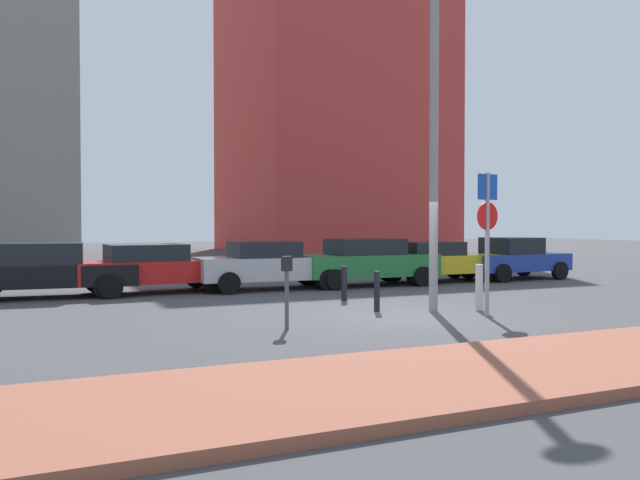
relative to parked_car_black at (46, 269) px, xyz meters
name	(u,v)px	position (x,y,z in m)	size (l,w,h in m)	color
ground_plane	(401,315)	(7.01, -6.84, -0.77)	(120.00, 120.00, 0.00)	#424244
sidewalk_brick	(598,359)	(7.01, -12.20, -0.70)	(40.00, 3.03, 0.14)	#93513D
parked_car_black	(46,269)	(0.00, 0.00, 0.00)	(4.67, 2.32, 1.49)	black
parked_car_red	(152,267)	(2.83, 0.01, -0.02)	(4.49, 2.17, 1.42)	red
parked_car_silver	(269,265)	(6.26, -0.40, -0.01)	(4.54, 2.15, 1.47)	#B7BABF
parked_car_green	(366,261)	(9.53, -0.57, 0.02)	(4.54, 2.11, 1.53)	#237238
parked_car_yellow	(435,261)	(12.35, -0.32, -0.04)	(4.19, 2.06, 1.39)	gold
parked_car_blue	(513,258)	(15.57, -0.59, -0.01)	(4.02, 2.13, 1.51)	#1E389E
parking_sign_post	(487,226)	(8.60, -7.76, 1.18)	(0.60, 0.11, 3.10)	gray
parking_meter	(287,282)	(4.04, -7.58, 0.13)	(0.18, 0.14, 1.39)	#4C4C51
street_lamp	(434,93)	(7.98, -6.64, 4.19)	(0.70, 0.36, 8.63)	gray
traffic_bollard_near	(377,291)	(6.83, -6.09, -0.31)	(0.13, 0.13, 0.92)	black
traffic_bollard_mid	(344,283)	(7.07, -3.93, -0.32)	(0.15, 0.15, 0.90)	black
traffic_bollard_far	(479,287)	(9.05, -6.92, -0.24)	(0.18, 0.18, 1.07)	#B7B7BC
building_colorful_midrise	(330,101)	(20.20, 24.93, 10.47)	(14.01, 14.32, 22.49)	#BF3833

